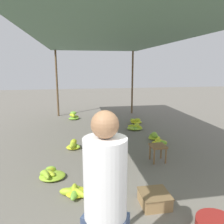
{
  "coord_description": "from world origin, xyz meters",
  "views": [
    {
      "loc": [
        -0.94,
        -1.22,
        2.13
      ],
      "look_at": [
        0.0,
        4.18,
        0.98
      ],
      "focal_mm": 35.0,
      "sensor_mm": 36.0,
      "label": 1
    }
  ],
  "objects_px": {
    "banana_pile_left_1": "(50,174)",
    "crate_near": "(154,199)",
    "stool": "(158,148)",
    "banana_pile_right_2": "(159,143)",
    "vendor_foreground": "(105,205)",
    "banana_pile_right_1": "(135,127)",
    "banana_pile_left_0": "(75,192)",
    "banana_pile_left_2": "(73,145)",
    "banana_pile_left_3": "(74,117)",
    "crate_mid": "(103,151)",
    "banana_pile_right_0": "(155,136)",
    "banana_pile_right_3": "(136,121)"
  },
  "relations": [
    {
      "from": "banana_pile_left_0",
      "to": "banana_pile_right_0",
      "type": "height_order",
      "value": "banana_pile_right_0"
    },
    {
      "from": "banana_pile_left_2",
      "to": "banana_pile_right_2",
      "type": "xyz_separation_m",
      "value": [
        2.31,
        -0.14,
        -0.04
      ]
    },
    {
      "from": "banana_pile_left_3",
      "to": "banana_pile_right_0",
      "type": "bearing_deg",
      "value": -51.57
    },
    {
      "from": "banana_pile_right_1",
      "to": "crate_near",
      "type": "distance_m",
      "value": 4.18
    },
    {
      "from": "vendor_foreground",
      "to": "banana_pile_right_3",
      "type": "distance_m",
      "value": 6.45
    },
    {
      "from": "banana_pile_left_3",
      "to": "crate_near",
      "type": "height_order",
      "value": "banana_pile_left_3"
    },
    {
      "from": "banana_pile_left_3",
      "to": "banana_pile_right_0",
      "type": "distance_m",
      "value": 3.79
    },
    {
      "from": "banana_pile_left_3",
      "to": "crate_mid",
      "type": "relative_size",
      "value": 1.03
    },
    {
      "from": "banana_pile_left_3",
      "to": "banana_pile_right_0",
      "type": "height_order",
      "value": "banana_pile_left_3"
    },
    {
      "from": "crate_mid",
      "to": "banana_pile_right_1",
      "type": "bearing_deg",
      "value": 55.25
    },
    {
      "from": "stool",
      "to": "vendor_foreground",
      "type": "bearing_deg",
      "value": -120.31
    },
    {
      "from": "banana_pile_left_2",
      "to": "banana_pile_right_0",
      "type": "distance_m",
      "value": 2.4
    },
    {
      "from": "banana_pile_left_3",
      "to": "banana_pile_right_3",
      "type": "height_order",
      "value": "banana_pile_left_3"
    },
    {
      "from": "banana_pile_left_3",
      "to": "crate_near",
      "type": "distance_m",
      "value": 6.07
    },
    {
      "from": "banana_pile_left_3",
      "to": "banana_pile_right_0",
      "type": "relative_size",
      "value": 1.2
    },
    {
      "from": "banana_pile_right_0",
      "to": "crate_near",
      "type": "xyz_separation_m",
      "value": [
        -1.13,
        -2.98,
        0.01
      ]
    },
    {
      "from": "stool",
      "to": "banana_pile_left_1",
      "type": "height_order",
      "value": "stool"
    },
    {
      "from": "banana_pile_left_1",
      "to": "crate_near",
      "type": "relative_size",
      "value": 1.17
    },
    {
      "from": "banana_pile_left_0",
      "to": "crate_near",
      "type": "height_order",
      "value": "crate_near"
    },
    {
      "from": "stool",
      "to": "crate_mid",
      "type": "bearing_deg",
      "value": 152.76
    },
    {
      "from": "banana_pile_left_2",
      "to": "crate_mid",
      "type": "distance_m",
      "value": 0.87
    },
    {
      "from": "stool",
      "to": "banana_pile_left_0",
      "type": "xyz_separation_m",
      "value": [
        -1.87,
        -1.05,
        -0.24
      ]
    },
    {
      "from": "banana_pile_right_0",
      "to": "banana_pile_right_2",
      "type": "relative_size",
      "value": 0.88
    },
    {
      "from": "stool",
      "to": "banana_pile_right_2",
      "type": "distance_m",
      "value": 1.06
    },
    {
      "from": "banana_pile_left_0",
      "to": "crate_mid",
      "type": "relative_size",
      "value": 0.95
    },
    {
      "from": "banana_pile_left_1",
      "to": "crate_mid",
      "type": "xyz_separation_m",
      "value": [
        1.17,
        0.97,
        0.02
      ]
    },
    {
      "from": "banana_pile_left_2",
      "to": "banana_pile_left_3",
      "type": "height_order",
      "value": "banana_pile_left_3"
    },
    {
      "from": "banana_pile_left_3",
      "to": "stool",
      "type": "bearing_deg",
      "value": -67.02
    },
    {
      "from": "banana_pile_right_2",
      "to": "stool",
      "type": "bearing_deg",
      "value": -114.08
    },
    {
      "from": "vendor_foreground",
      "to": "banana_pile_left_2",
      "type": "xyz_separation_m",
      "value": [
        -0.31,
        3.79,
        -0.81
      ]
    },
    {
      "from": "vendor_foreground",
      "to": "stool",
      "type": "distance_m",
      "value": 3.19
    },
    {
      "from": "stool",
      "to": "banana_pile_left_2",
      "type": "height_order",
      "value": "stool"
    },
    {
      "from": "crate_mid",
      "to": "banana_pile_right_0",
      "type": "bearing_deg",
      "value": 27.52
    },
    {
      "from": "vendor_foreground",
      "to": "banana_pile_left_1",
      "type": "bearing_deg",
      "value": 107.82
    },
    {
      "from": "banana_pile_left_0",
      "to": "banana_pile_left_3",
      "type": "relative_size",
      "value": 0.92
    },
    {
      "from": "banana_pile_right_1",
      "to": "banana_pile_right_3",
      "type": "relative_size",
      "value": 1.12
    },
    {
      "from": "vendor_foreground",
      "to": "banana_pile_right_3",
      "type": "height_order",
      "value": "vendor_foreground"
    },
    {
      "from": "stool",
      "to": "banana_pile_right_0",
      "type": "bearing_deg",
      "value": 71.79
    },
    {
      "from": "banana_pile_right_2",
      "to": "banana_pile_left_2",
      "type": "bearing_deg",
      "value": 176.44
    },
    {
      "from": "banana_pile_left_1",
      "to": "banana_pile_left_0",
      "type": "bearing_deg",
      "value": -55.65
    },
    {
      "from": "banana_pile_left_0",
      "to": "banana_pile_left_1",
      "type": "distance_m",
      "value": 0.82
    },
    {
      "from": "vendor_foreground",
      "to": "crate_mid",
      "type": "height_order",
      "value": "vendor_foreground"
    },
    {
      "from": "banana_pile_left_3",
      "to": "banana_pile_right_2",
      "type": "xyz_separation_m",
      "value": [
        2.3,
        -3.48,
        -0.04
      ]
    },
    {
      "from": "vendor_foreground",
      "to": "banana_pile_left_2",
      "type": "distance_m",
      "value": 3.89
    },
    {
      "from": "banana_pile_right_0",
      "to": "banana_pile_left_2",
      "type": "bearing_deg",
      "value": -171.15
    },
    {
      "from": "banana_pile_left_3",
      "to": "banana_pile_right_3",
      "type": "xyz_separation_m",
      "value": [
        2.32,
        -1.06,
        -0.03
      ]
    },
    {
      "from": "banana_pile_left_0",
      "to": "banana_pile_right_1",
      "type": "relative_size",
      "value": 0.93
    },
    {
      "from": "vendor_foreground",
      "to": "banana_pile_left_1",
      "type": "relative_size",
      "value": 3.41
    },
    {
      "from": "banana_pile_right_2",
      "to": "crate_near",
      "type": "distance_m",
      "value": 2.69
    },
    {
      "from": "banana_pile_right_0",
      "to": "stool",
      "type": "bearing_deg",
      "value": -108.21
    }
  ]
}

